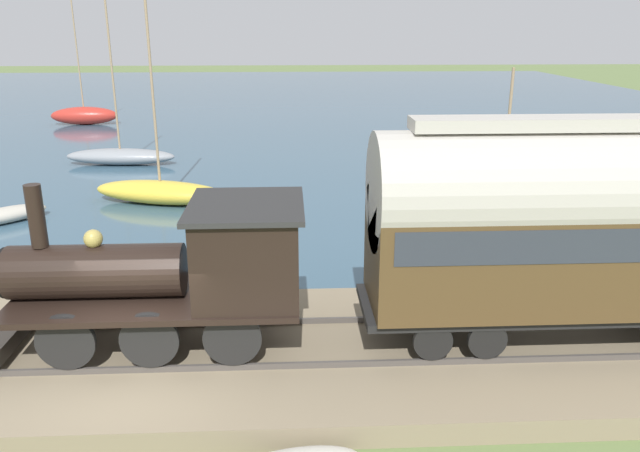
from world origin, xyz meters
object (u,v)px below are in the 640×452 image
object	(u,v)px
steam_locomotive	(187,265)
sailboat_red	(84,115)
sailboat_black	(500,210)
sailboat_yellow	(161,191)
passenger_coach	(577,220)
rowboat_far_out	(6,215)
sailboat_gray	(121,156)

from	to	relation	value
steam_locomotive	sailboat_red	distance (m)	35.32
sailboat_black	sailboat_yellow	xyz separation A→B (m)	(3.39, 12.35, -0.04)
passenger_coach	sailboat_red	bearing A→B (deg)	30.98
passenger_coach	rowboat_far_out	distance (m)	18.88
sailboat_yellow	sailboat_red	world-z (taller)	sailboat_red
sailboat_gray	passenger_coach	bearing A→B (deg)	-140.10
steam_locomotive	sailboat_yellow	size ratio (longest dim) A/B	0.71
steam_locomotive	sailboat_black	world-z (taller)	sailboat_black
rowboat_far_out	steam_locomotive	bearing A→B (deg)	175.05
sailboat_red	sailboat_gray	size ratio (longest dim) A/B	1.03
passenger_coach	sailboat_red	distance (m)	38.68
steam_locomotive	rowboat_far_out	distance (m)	13.09
passenger_coach	sailboat_gray	distance (m)	24.29
sailboat_black	sailboat_gray	size ratio (longest dim) A/B	0.76
sailboat_black	sailboat_red	size ratio (longest dim) A/B	0.74
passenger_coach	sailboat_black	size ratio (longest dim) A/B	1.31
sailboat_gray	steam_locomotive	bearing A→B (deg)	-157.62
sailboat_yellow	sailboat_gray	distance (m)	8.02
steam_locomotive	sailboat_yellow	xyz separation A→B (m)	(12.39, 3.02, -1.73)
passenger_coach	sailboat_red	size ratio (longest dim) A/B	0.97
steam_locomotive	passenger_coach	world-z (taller)	passenger_coach
passenger_coach	sailboat_black	xyz separation A→B (m)	(9.00, -1.68, -2.49)
sailboat_gray	rowboat_far_out	distance (m)	9.65
passenger_coach	sailboat_yellow	bearing A→B (deg)	40.73
sailboat_red	rowboat_far_out	distance (m)	23.33
passenger_coach	sailboat_yellow	size ratio (longest dim) A/B	0.98
passenger_coach	steam_locomotive	bearing A→B (deg)	90.00
rowboat_far_out	sailboat_black	bearing A→B (deg)	-137.09
steam_locomotive	sailboat_black	size ratio (longest dim) A/B	0.96
sailboat_red	sailboat_yellow	bearing A→B (deg)	-157.89
passenger_coach	sailboat_black	world-z (taller)	sailboat_black
steam_locomotive	sailboat_yellow	world-z (taller)	sailboat_yellow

